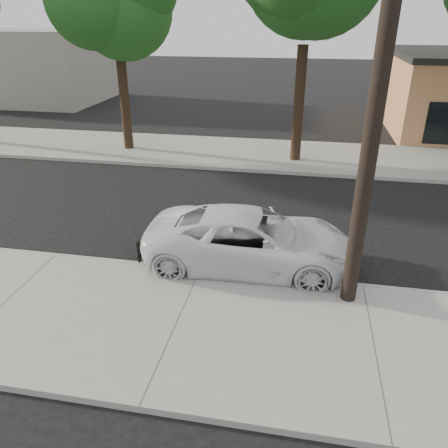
{
  "coord_description": "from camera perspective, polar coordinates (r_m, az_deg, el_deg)",
  "views": [
    {
      "loc": [
        2.33,
        -11.33,
        5.99
      ],
      "look_at": [
        0.43,
        -1.14,
        1.0
      ],
      "focal_mm": 35.0,
      "sensor_mm": 36.0,
      "label": 1
    }
  ],
  "objects": [
    {
      "name": "tree_b",
      "position": [
        21.03,
        -13.58,
        25.52
      ],
      "size": [
        4.34,
        4.2,
        8.45
      ],
      "color": "black",
      "rests_on": "far_sidewalk"
    },
    {
      "name": "building_far",
      "position": [
        38.63,
        -26.21,
        18.08
      ],
      "size": [
        14.0,
        8.0,
        5.0
      ],
      "primitive_type": "cube",
      "color": "gray",
      "rests_on": "ground"
    },
    {
      "name": "near_sidewalk",
      "position": [
        9.48,
        -6.24,
        -13.08
      ],
      "size": [
        90.0,
        4.4,
        0.15
      ],
      "primitive_type": "cube",
      "color": "gray",
      "rests_on": "ground"
    },
    {
      "name": "utility_pole",
      "position": [
        8.82,
        19.48,
        15.9
      ],
      "size": [
        1.4,
        0.34,
        9.0
      ],
      "color": "black",
      "rests_on": "near_sidewalk"
    },
    {
      "name": "far_sidewalk",
      "position": [
        20.82,
        3.74,
        9.15
      ],
      "size": [
        90.0,
        5.0,
        0.15
      ],
      "primitive_type": "cube",
      "color": "gray",
      "rests_on": "ground"
    },
    {
      "name": "curb_near",
      "position": [
        11.21,
        -3.09,
        -6.19
      ],
      "size": [
        90.0,
        0.12,
        0.16
      ],
      "primitive_type": "cube",
      "color": "#9E9B93",
      "rests_on": "ground"
    },
    {
      "name": "ground",
      "position": [
        13.03,
        -0.95,
        -1.67
      ],
      "size": [
        120.0,
        120.0,
        0.0
      ],
      "primitive_type": "plane",
      "color": "black",
      "rests_on": "ground"
    },
    {
      "name": "police_cruiser",
      "position": [
        11.26,
        3.61,
        -2.07
      ],
      "size": [
        5.48,
        2.64,
        1.51
      ],
      "primitive_type": "imported",
      "rotation": [
        0.0,
        0.0,
        1.6
      ],
      "color": "white",
      "rests_on": "ground"
    }
  ]
}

